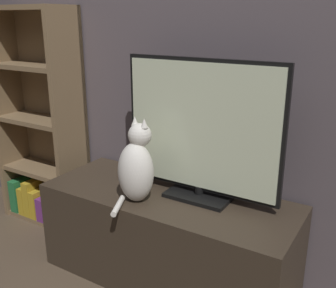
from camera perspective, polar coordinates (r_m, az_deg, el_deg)
wall_back at (r=2.13m, az=4.43°, el=15.71°), size 4.80×0.05×2.60m
tv_stand at (r=2.18m, az=-0.07°, el=-13.36°), size 1.35×0.52×0.50m
tv at (r=1.92m, az=4.81°, el=1.77°), size 0.83×0.20×0.70m
cat at (r=1.95m, az=-4.55°, el=-3.42°), size 0.21×0.31×0.42m
bookshelf at (r=2.82m, az=-17.58°, el=1.42°), size 0.61×0.28×1.45m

